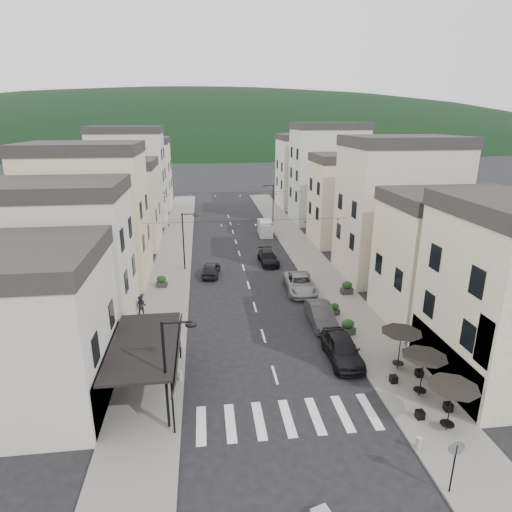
{
  "coord_description": "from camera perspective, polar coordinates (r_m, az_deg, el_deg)",
  "views": [
    {
      "loc": [
        -3.97,
        -16.38,
        14.99
      ],
      "look_at": [
        0.47,
        19.0,
        3.5
      ],
      "focal_mm": 30.0,
      "sensor_mm": 36.0,
      "label": 1
    }
  ],
  "objects": [
    {
      "name": "parked_car_a",
      "position": [
        28.78,
        11.42,
        -12.01
      ],
      "size": [
        2.02,
        4.89,
        1.66
      ],
      "primitive_type": "imported",
      "rotation": [
        0.0,
        0.0,
        -0.01
      ],
      "color": "black",
      "rests_on": "ground"
    },
    {
      "name": "pedestrian_a",
      "position": [
        31.85,
        -11.63,
        -8.82
      ],
      "size": [
        0.67,
        0.59,
        1.54
      ],
      "primitive_type": "imported",
      "rotation": [
        0.0,
        0.0,
        0.48
      ],
      "color": "black",
      "rests_on": "sidewalk_left"
    },
    {
      "name": "planter_lb",
      "position": [
        40.46,
        -12.48,
        -3.33
      ],
      "size": [
        1.06,
        0.69,
        1.11
      ],
      "rotation": [
        0.0,
        0.0,
        -0.16
      ],
      "color": "#2E2E30",
      "rests_on": "sidewalk_left"
    },
    {
      "name": "planter_la",
      "position": [
        29.73,
        -11.71,
        -11.38
      ],
      "size": [
        1.0,
        0.58,
        1.1
      ],
      "rotation": [
        0.0,
        0.0,
        0.04
      ],
      "color": "#2E2E31",
      "rests_on": "sidewalk_left"
    },
    {
      "name": "parked_car_e",
      "position": [
        42.86,
        -6.01,
        -1.74
      ],
      "size": [
        2.09,
        4.21,
        1.38
      ],
      "primitive_type": "imported",
      "rotation": [
        0.0,
        0.0,
        3.02
      ],
      "color": "black",
      "rests_on": "ground"
    },
    {
      "name": "planter_rc",
      "position": [
        38.82,
        12.03,
        -4.16
      ],
      "size": [
        1.06,
        0.59,
        1.18
      ],
      "rotation": [
        0.0,
        0.0,
        -0.01
      ],
      "color": "#2A2A2C",
      "rests_on": "sidewalk_right"
    },
    {
      "name": "pedestrian_b",
      "position": [
        34.95,
        -15.07,
        -6.47
      ],
      "size": [
        0.93,
        0.79,
        1.68
      ],
      "primitive_type": "imported",
      "rotation": [
        0.0,
        0.0,
        -0.21
      ],
      "color": "black",
      "rests_on": "sidewalk_left"
    },
    {
      "name": "bunting_far",
      "position": [
        55.32,
        -2.96,
        8.12
      ],
      "size": [
        19.0,
        0.28,
        0.62
      ],
      "color": "black",
      "rests_on": "ground"
    },
    {
      "name": "parked_car_d",
      "position": [
        46.18,
        1.64,
        -0.23
      ],
      "size": [
        2.04,
        4.6,
        1.31
      ],
      "primitive_type": "imported",
      "rotation": [
        0.0,
        0.0,
        0.04
      ],
      "color": "black",
      "rests_on": "ground"
    },
    {
      "name": "boutique_awning",
      "position": [
        24.67,
        -14.16,
        -11.5
      ],
      "size": [
        3.77,
        7.5,
        3.28
      ],
      "color": "black",
      "rests_on": "ground"
    },
    {
      "name": "bollards",
      "position": [
        26.58,
        2.72,
        -15.39
      ],
      "size": [
        11.66,
        10.26,
        0.6
      ],
      "color": "gray",
      "rests_on": "ground"
    },
    {
      "name": "sidewalk_left",
      "position": [
        50.75,
        -10.81,
        0.42
      ],
      "size": [
        4.0,
        76.0,
        0.12
      ],
      "primitive_type": "cube",
      "color": "slate",
      "rests_on": "ground"
    },
    {
      "name": "bunting_near",
      "position": [
        39.7,
        -1.21,
        4.25
      ],
      "size": [
        19.0,
        0.28,
        0.62
      ],
      "color": "black",
      "rests_on": "ground"
    },
    {
      "name": "parked_car_b",
      "position": [
        33.15,
        8.63,
        -7.75
      ],
      "size": [
        1.74,
        4.73,
        1.55
      ],
      "primitive_type": "imported",
      "rotation": [
        0.0,
        0.0,
        -0.02
      ],
      "color": "#303032",
      "rests_on": "ground"
    },
    {
      "name": "buildings_row_left",
      "position": [
        55.86,
        -18.09,
        7.85
      ],
      "size": [
        10.2,
        54.16,
        14.0
      ],
      "color": "beige",
      "rests_on": "ground"
    },
    {
      "name": "sidewalk_right",
      "position": [
        51.91,
        5.93,
        1.05
      ],
      "size": [
        4.0,
        76.0,
        0.12
      ],
      "primitive_type": "cube",
      "color": "slate",
      "rests_on": "ground"
    },
    {
      "name": "delivery_van",
      "position": [
        57.61,
        1.22,
        3.8
      ],
      "size": [
        1.84,
        4.32,
        2.04
      ],
      "rotation": [
        0.0,
        0.0,
        -0.04
      ],
      "color": "silver",
      "rests_on": "ground"
    },
    {
      "name": "traffic_sign",
      "position": [
        20.78,
        25.03,
        -23.06
      ],
      "size": [
        0.7,
        0.07,
        2.7
      ],
      "color": "black",
      "rests_on": "ground"
    },
    {
      "name": "streetlamp_left_far",
      "position": [
        43.9,
        -9.33,
        2.71
      ],
      "size": [
        1.7,
        0.56,
        6.0
      ],
      "color": "black",
      "rests_on": "ground"
    },
    {
      "name": "ground",
      "position": [
        22.55,
        5.29,
        -23.88
      ],
      "size": [
        700.0,
        700.0,
        0.0
      ],
      "primitive_type": "plane",
      "color": "black",
      "rests_on": "ground"
    },
    {
      "name": "cafe_terrace",
      "position": [
        25.76,
        21.47,
        -12.88
      ],
      "size": [
        2.5,
        8.1,
        2.53
      ],
      "color": "black",
      "rests_on": "ground"
    },
    {
      "name": "hill_backdrop",
      "position": [
        316.76,
        -6.65,
        15.03
      ],
      "size": [
        640.0,
        360.0,
        70.0
      ],
      "primitive_type": "ellipsoid",
      "color": "black",
      "rests_on": "ground"
    },
    {
      "name": "buildings_row_right",
      "position": [
        56.77,
        12.07,
        8.68
      ],
      "size": [
        10.2,
        54.16,
        14.5
      ],
      "color": "#B4AF8F",
      "rests_on": "ground"
    },
    {
      "name": "planter_rb",
      "position": [
        31.77,
        12.13,
        -9.29
      ],
      "size": [
        1.22,
        0.93,
        1.21
      ],
      "rotation": [
        0.0,
        0.0,
        0.35
      ],
      "color": "#2D2C2F",
      "rests_on": "sidewalk_right"
    },
    {
      "name": "parked_car_c",
      "position": [
        38.92,
        5.91,
        -3.68
      ],
      "size": [
        2.79,
        5.62,
        1.53
      ],
      "primitive_type": "imported",
      "rotation": [
        0.0,
        0.0,
        -0.05
      ],
      "color": "gray",
      "rests_on": "ground"
    },
    {
      "name": "streetlamp_left_near",
      "position": [
        21.65,
        -11.32,
        -13.96
      ],
      "size": [
        1.7,
        0.56,
        6.0
      ],
      "color": "black",
      "rests_on": "ground"
    },
    {
      "name": "planter_ra",
      "position": [
        34.62,
        10.35,
        -7.0
      ],
      "size": [
        1.01,
        0.79,
        1.0
      ],
      "rotation": [
        0.0,
        0.0,
        0.39
      ],
      "color": "#2A2A2D",
      "rests_on": "sidewalk_right"
    },
    {
      "name": "streetlamp_right_far",
      "position": [
        62.2,
        2.05,
        7.39
      ],
      "size": [
        1.7,
        0.56,
        6.0
      ],
      "color": "black",
      "rests_on": "ground"
    }
  ]
}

